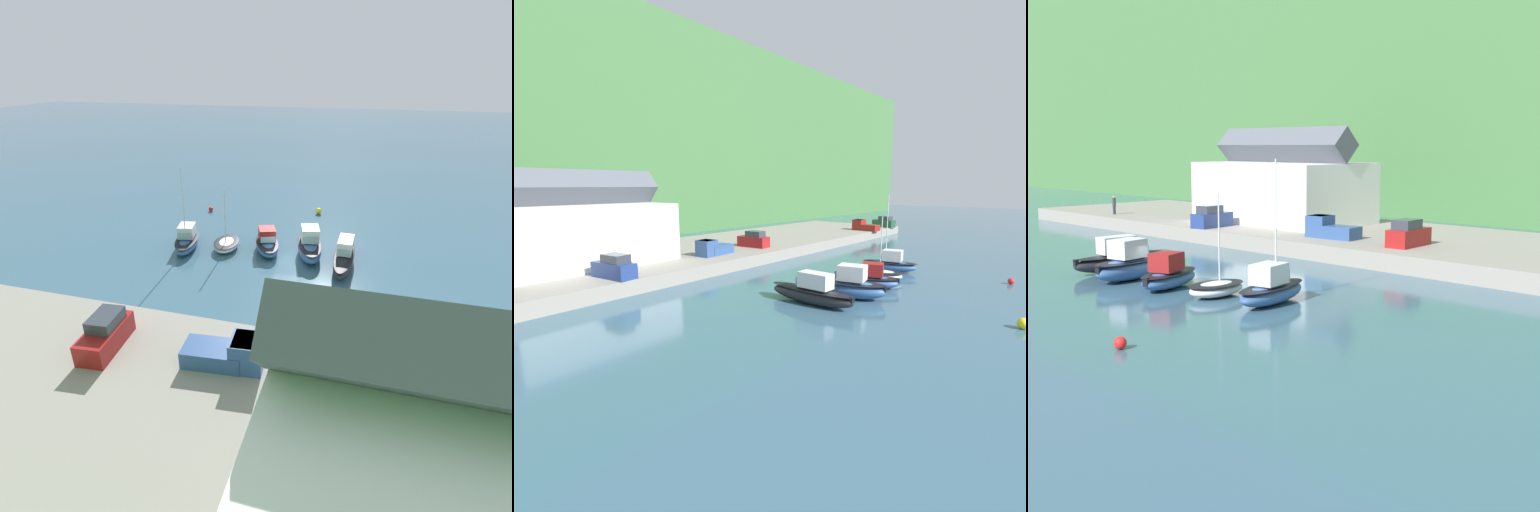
# 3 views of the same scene
# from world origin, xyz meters

# --- Properties ---
(ground_plane) EXTENTS (320.00, 320.00, 0.00)m
(ground_plane) POSITION_xyz_m (0.00, 0.00, 0.00)
(ground_plane) COLOR #385B70
(quay_promenade) EXTENTS (92.64, 20.08, 1.40)m
(quay_promenade) POSITION_xyz_m (0.00, 23.62, 0.70)
(quay_promenade) COLOR gray
(quay_promenade) RESTS_ON ground_plane
(moored_boat_0) EXTENTS (2.09, 8.05, 2.66)m
(moored_boat_0) POSITION_xyz_m (-5.69, 0.05, 0.98)
(moored_boat_0) COLOR black
(moored_boat_0) RESTS_ON ground_plane
(moored_boat_1) EXTENTS (3.69, 6.90, 2.90)m
(moored_boat_1) POSITION_xyz_m (-2.19, -1.38, 1.08)
(moored_boat_1) COLOR #33568E
(moored_boat_1) RESTS_ON ground_plane
(moored_boat_2) EXTENTS (3.99, 5.94, 2.40)m
(moored_boat_2) POSITION_xyz_m (2.13, -1.31, 0.86)
(moored_boat_2) COLOR #33568E
(moored_boat_2) RESTS_ON ground_plane
(moored_boat_3) EXTENTS (2.80, 4.28, 6.44)m
(moored_boat_3) POSITION_xyz_m (6.32, -0.73, 0.51)
(moored_boat_3) COLOR silver
(moored_boat_3) RESTS_ON ground_plane
(moored_boat_4) EXTENTS (3.39, 6.32, 8.56)m
(moored_boat_4) POSITION_xyz_m (10.31, 0.19, 0.90)
(moored_boat_4) COLOR #33568E
(moored_boat_4) RESTS_ON ground_plane
(parked_car_0) EXTENTS (2.17, 4.34, 2.16)m
(parked_car_0) POSITION_xyz_m (7.50, 18.07, 2.31)
(parked_car_0) COLOR maroon
(parked_car_0) RESTS_ON quay_promenade
(parked_car_1) EXTENTS (2.29, 4.39, 2.16)m
(parked_car_1) POSITION_xyz_m (-13.99, 15.63, 2.31)
(parked_car_1) COLOR navy
(parked_car_1) RESTS_ON quay_promenade
(pickup_truck_1) EXTENTS (4.88, 2.38, 1.90)m
(pickup_truck_1) POSITION_xyz_m (-0.42, 17.58, 2.22)
(pickup_truck_1) COLOR #2D4C84
(pickup_truck_1) RESTS_ON quay_promenade
(mooring_buoy_0) EXTENTS (0.77, 0.77, 0.77)m
(mooring_buoy_0) POSITION_xyz_m (-1.48, -14.16, 0.38)
(mooring_buoy_0) COLOR yellow
(mooring_buoy_0) RESTS_ON ground_plane
(mooring_buoy_1) EXTENTS (0.60, 0.60, 0.60)m
(mooring_buoy_1) POSITION_xyz_m (12.23, -11.40, 0.30)
(mooring_buoy_1) COLOR red
(mooring_buoy_1) RESTS_ON ground_plane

